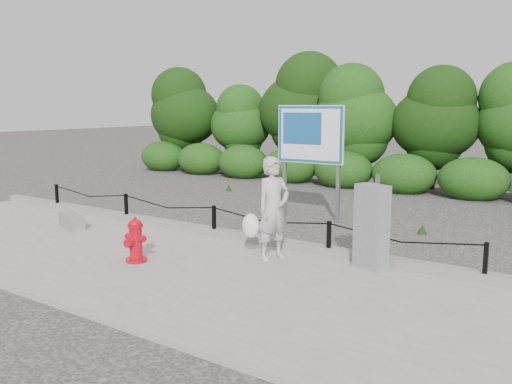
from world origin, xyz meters
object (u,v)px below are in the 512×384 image
Objects in this scene: concrete_block at (72,221)px; utility_cabinet at (372,227)px; advertising_sign at (310,140)px; fire_hydrant at (135,241)px; pedestrian at (272,210)px.

utility_cabinet reaches higher than concrete_block.
concrete_block is at bearing -134.12° from advertising_sign.
fire_hydrant is at bearing -131.47° from utility_cabinet.
utility_cabinet is at bearing -53.96° from pedestrian.
concrete_block is at bearing 157.30° from fire_hydrant.
fire_hydrant is 0.86× the size of concrete_block.
utility_cabinet is at bearing 8.01° from concrete_block.
advertising_sign is (0.49, 4.88, 1.41)m from fire_hydrant.
advertising_sign is (-1.25, 3.48, 0.93)m from pedestrian.
advertising_sign reaches higher than concrete_block.
pedestrian is 1.17× the size of utility_cabinet.
pedestrian is 3.81m from advertising_sign.
fire_hydrant is 0.28× the size of advertising_sign.
utility_cabinet is 0.56× the size of advertising_sign.
advertising_sign is at bearing 38.72° from pedestrian.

